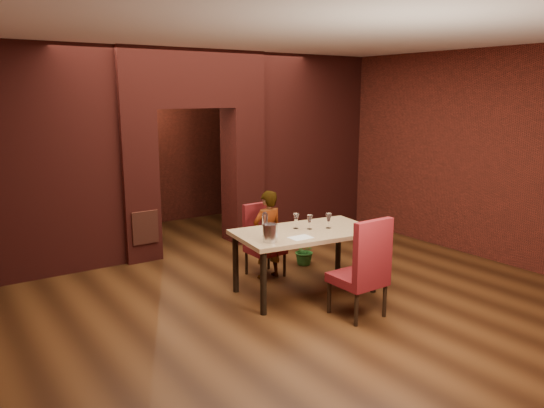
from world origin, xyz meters
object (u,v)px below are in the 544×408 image
Objects in this scene: dining_table at (305,261)px; potted_plant at (304,250)px; chair_far at (265,241)px; wine_bucket at (270,233)px; wine_glass_a at (296,221)px; wine_glass_c at (329,221)px; person_seated at (268,235)px; wine_glass_b at (310,222)px; water_bottle at (265,224)px; chair_near at (358,266)px.

dining_table is 1.15m from potted_plant.
chair_far is 1.24m from wine_bucket.
wine_glass_a reaches higher than chair_far.
wine_glass_c reaches higher than chair_far.
wine_bucket is at bearing -122.02° from chair_far.
person_seated is at bearing 116.74° from wine_glass_c.
dining_table is 0.51m from wine_glass_b.
water_bottle is at bearing 175.57° from wine_glass_b.
potted_plant is at bearing 59.97° from dining_table.
wine_bucket is at bearing -152.50° from wine_glass_a.
dining_table reaches higher than potted_plant.
person_seated is (-0.09, 0.73, 0.21)m from dining_table.
dining_table is 0.61m from wine_glass_c.
potted_plant is (0.37, 0.98, -0.70)m from wine_glass_c.
wine_bucket is 0.47× the size of potted_plant.
wine_glass_c is 0.44× the size of potted_plant.
wine_bucket reaches higher than wine_glass_a.
wine_glass_b reaches higher than potted_plant.
wine_glass_c reaches higher than dining_table.
wine_bucket is (-0.98, -0.10, 0.01)m from wine_glass_c.
wine_glass_c is at bearing -6.56° from dining_table.
dining_table is at bearing 15.49° from wine_bucket.
dining_table is at bearing -127.39° from potted_plant.
wine_glass_a is at bearing -85.64° from chair_near.
wine_glass_c is at bearing -108.29° from chair_near.
water_bottle is (-0.57, 0.07, 0.56)m from dining_table.
chair_near is at bearing -84.82° from wine_glass_a.
dining_table is 0.76m from person_seated.
dining_table is 5.91× the size of water_bottle.
chair_near is at bearing -91.72° from wine_glass_b.
dining_table is 8.90× the size of wine_glass_a.
wine_glass_a is at bearing 93.69° from person_seated.
person_seated is at bearing 57.70° from wine_bucket.
wine_glass_c is (0.38, -0.90, 0.42)m from chair_far.
chair_near is at bearing -45.55° from wine_bucket.
water_bottle is at bearing -58.40° from chair_near.
person_seated is at bearing 103.50° from wine_glass_b.
chair_near is at bearing -107.48° from wine_glass_c.
wine_glass_c is at bearing -9.37° from water_bottle.
person_seated is 6.27× the size of wine_glass_a.
wine_glass_b is 0.77m from wine_bucket.
wine_glass_c reaches higher than wine_glass_b.
wine_glass_a is 0.54m from water_bottle.
dining_table is 1.42× the size of person_seated.
wine_bucket is (-0.58, -0.91, 0.31)m from person_seated.
chair_far is 1.74m from chair_near.
wine_glass_b is (0.17, -0.71, 0.30)m from person_seated.
chair_near is 3.95× the size of water_bottle.
wine_glass_a is at bearing 27.50° from wine_bucket.
wine_glass_a is 1.05× the size of wine_glass_b.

